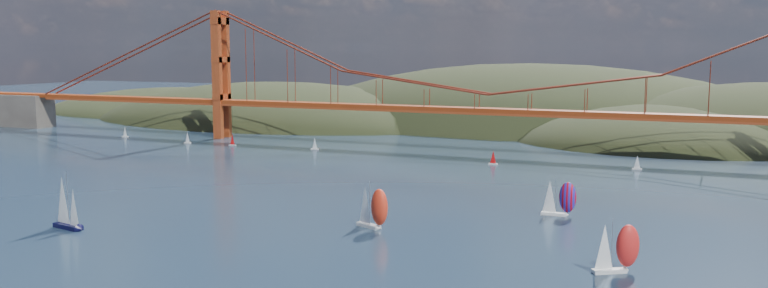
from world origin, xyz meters
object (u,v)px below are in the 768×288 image
Objects in this scene: racer_0 at (372,206)px; racer_rwb at (558,197)px; racer_1 at (615,247)px; sloop_navy at (66,203)px.

racer_rwb is (35.27, 28.24, -0.48)m from racer_0.
racer_0 reaches higher than racer_1.
racer_0 is at bearing -142.39° from racer_rwb.
sloop_navy is 114.53m from racer_1.
sloop_navy is at bearing -133.24° from racer_0.
racer_1 is 44.98m from racer_rwb.
sloop_navy is at bearing 154.06° from racer_1.
racer_rwb is (96.44, 54.73, -1.18)m from sloop_navy.
racer_0 is 1.11× the size of racer_rwb.
sloop_navy reaches higher than racer_1.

